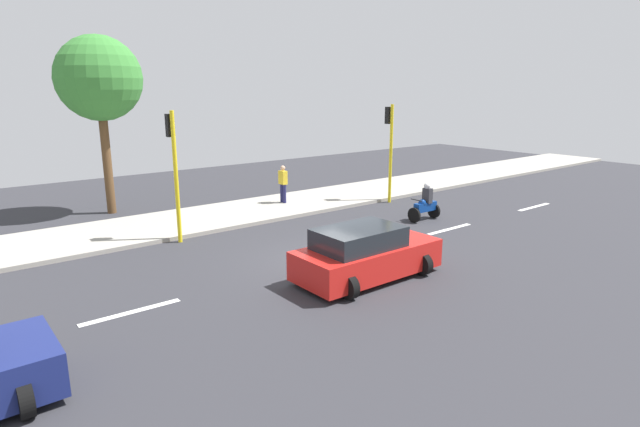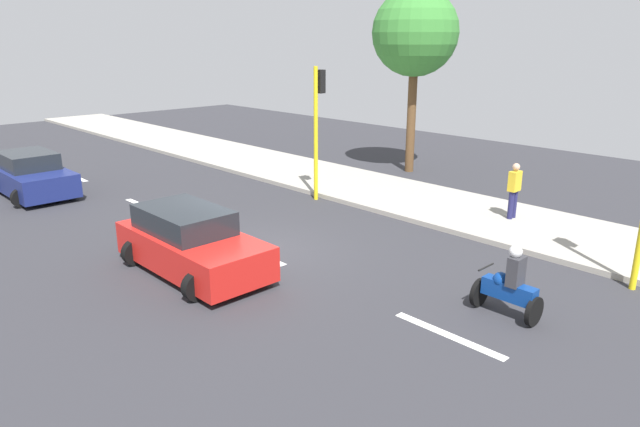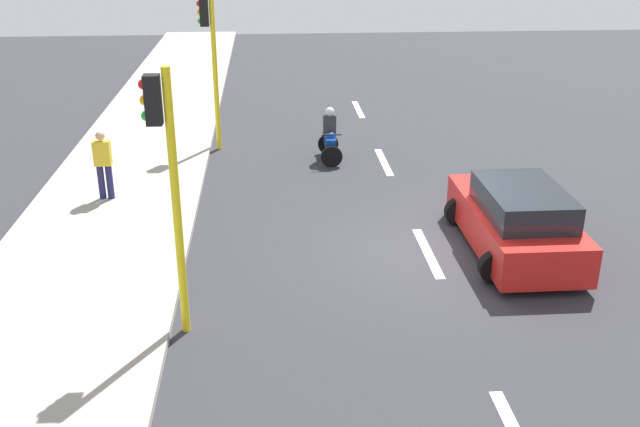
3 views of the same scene
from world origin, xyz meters
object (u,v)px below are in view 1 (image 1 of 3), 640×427
car_red (365,254)px  street_tree_center (99,79)px  motorcycle (425,205)px  pedestrian_near_signal (283,183)px  traffic_light_corner (174,158)px  traffic_light_midblock (390,139)px

car_red → street_tree_center: (12.43, 3.17, 4.83)m
motorcycle → street_tree_center: bearing=46.4°
pedestrian_near_signal → street_tree_center: street_tree_center is taller
motorcycle → traffic_light_corner: traffic_light_corner is taller
motorcycle → traffic_light_midblock: (3.32, -1.28, 2.29)m
pedestrian_near_signal → street_tree_center: size_ratio=0.23×
motorcycle → pedestrian_near_signal: 6.47m
motorcycle → pedestrian_near_signal: bearing=27.9°
traffic_light_corner → traffic_light_midblock: 10.32m
car_red → traffic_light_corner: traffic_light_corner is taller
traffic_light_midblock → street_tree_center: bearing=61.9°
car_red → traffic_light_corner: size_ratio=0.94×
pedestrian_near_signal → traffic_light_corner: bearing=111.6°
car_red → traffic_light_midblock: 10.40m
motorcycle → pedestrian_near_signal: pedestrian_near_signal is taller
car_red → motorcycle: bearing=-62.6°
car_red → street_tree_center: 13.71m
traffic_light_corner → traffic_light_midblock: same height
traffic_light_corner → motorcycle: bearing=-110.2°
traffic_light_corner → traffic_light_midblock: (0.00, -10.32, 0.00)m
car_red → street_tree_center: size_ratio=0.58×
motorcycle → street_tree_center: street_tree_center is taller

